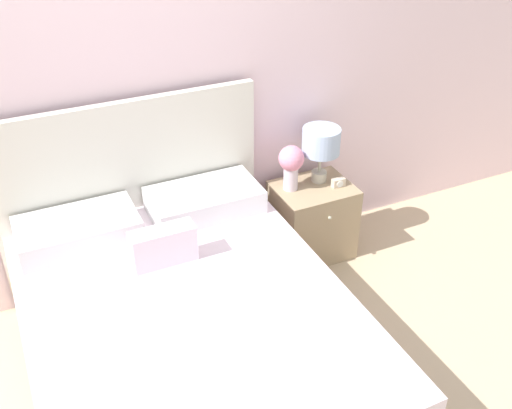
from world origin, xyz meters
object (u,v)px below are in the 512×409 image
nightstand (312,220)px  flower_vase (291,163)px  table_lamp (321,143)px  bed (186,332)px  alarm_clock (338,183)px

nightstand → flower_vase: flower_vase is taller
table_lamp → bed: bearing=-148.1°
nightstand → alarm_clock: (0.14, -0.06, 0.28)m
bed → table_lamp: bearing=31.9°
nightstand → table_lamp: (0.07, 0.06, 0.52)m
bed → nightstand: bed is taller
alarm_clock → nightstand: bearing=157.3°
bed → flower_vase: bed is taller
flower_vase → alarm_clock: 0.34m
nightstand → bed: bearing=-148.7°
bed → alarm_clock: (1.25, 0.62, 0.23)m
table_lamp → flower_vase: table_lamp is taller
nightstand → table_lamp: table_lamp is taller
table_lamp → alarm_clock: 0.28m
nightstand → flower_vase: (-0.14, 0.05, 0.44)m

